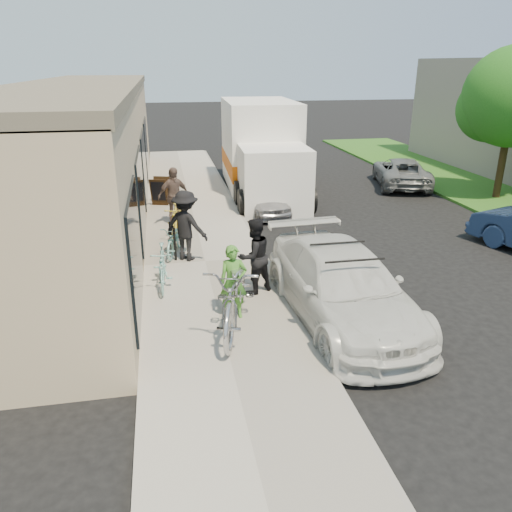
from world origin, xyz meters
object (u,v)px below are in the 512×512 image
tandem_bike (236,293)px  woman_rider (233,282)px  sandwich_board (160,191)px  bike_rack (172,237)px  moving_truck (262,153)px  bystander_b (174,196)px  man_standing (254,256)px  cruiser_bike_a (162,267)px  sedan_white (342,286)px  far_car_gray (401,172)px  bystander_a (186,226)px  sedan_silver (264,199)px  cruiser_bike_c (175,222)px  cruiser_bike_b (175,239)px  median_tree (511,101)px

tandem_bike → woman_rider: 0.43m
sandwich_board → woman_rider: (1.32, -8.62, 0.25)m
bike_rack → tandem_bike: 4.06m
moving_truck → bystander_b: bearing=-127.4°
man_standing → cruiser_bike_a: 2.05m
sedan_white → moving_truck: moving_truck is taller
far_car_gray → bystander_a: bearing=53.7°
cruiser_bike_a → moving_truck: bearing=68.0°
sedan_silver → tandem_bike: bearing=-111.1°
bike_rack → tandem_bike: (1.04, -3.92, 0.18)m
far_car_gray → tandem_bike: (-8.51, -10.77, 0.27)m
far_car_gray → tandem_bike: tandem_bike is taller
tandem_bike → bystander_b: (-0.89, 6.69, 0.18)m
bike_rack → man_standing: (1.64, -2.44, 0.30)m
bystander_b → woman_rider: bearing=-106.0°
sedan_silver → tandem_bike: size_ratio=1.09×
cruiser_bike_c → cruiser_bike_b: bearing=-86.3°
sedan_white → sandwich_board: bearing=107.8°
cruiser_bike_c → bystander_b: bearing=95.0°
sedan_silver → tandem_bike: (-2.14, -7.83, 0.35)m
moving_truck → bike_rack: bearing=-115.2°
sedan_white → cruiser_bike_a: (-3.44, 1.89, -0.10)m
bike_rack → man_standing: man_standing is taller
sedan_silver → median_tree: median_tree is taller
bike_rack → median_tree: 13.07m
tandem_bike → cruiser_bike_c: tandem_bike is taller
sandwich_board → median_tree: (12.32, -0.97, 2.90)m
moving_truck → cruiser_bike_c: 6.78m
median_tree → woman_rider: size_ratio=3.64×
moving_truck → bystander_b: moving_truck is taller
woman_rider → sedan_white: bearing=-2.2°
sedan_silver → woman_rider: 7.71m
sedan_silver → far_car_gray: size_ratio=0.70×
cruiser_bike_c → bystander_b: size_ratio=0.96×
far_car_gray → sandwich_board: bearing=26.0°
far_car_gray → woman_rider: woman_rider is taller
median_tree → cruiser_bike_b: (-11.99, -3.97, -2.98)m
sedan_white → woman_rider: woman_rider is taller
woman_rider → bystander_b: (-0.90, 6.26, 0.15)m
cruiser_bike_a → bystander_a: bystander_a is taller
sedan_white → moving_truck: 10.74m
tandem_bike → woman_rider: bearing=103.4°
sandwich_board → moving_truck: size_ratio=0.13×
sedan_white → cruiser_bike_a: size_ratio=3.26×
bike_rack → bystander_a: bystander_a is taller
cruiser_bike_b → bystander_b: bystander_b is taller
sandwich_board → bystander_a: 5.43m
bike_rack → far_car_gray: bearing=35.7°
sandwich_board → median_tree: bearing=12.7°
bike_rack → man_standing: size_ratio=0.52×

